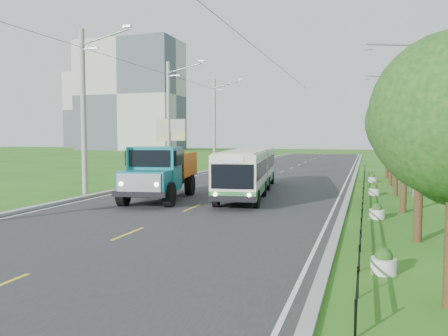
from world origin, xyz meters
The scene contains 28 objects.
ground centered at (0.00, 0.00, 0.00)m, with size 240.00×240.00×0.00m, color #245E16.
road centered at (0.00, 20.00, 0.01)m, with size 14.00×120.00×0.02m, color #28282B.
curb_left centered at (-7.20, 20.00, 0.07)m, with size 0.40×120.00×0.15m, color #9E9E99.
curb_right centered at (7.15, 20.00, 0.05)m, with size 0.30×120.00×0.10m, color #9E9E99.
edge_line_left centered at (-6.65, 20.00, 0.02)m, with size 0.12×120.00×0.00m, color silver.
edge_line_right centered at (6.65, 20.00, 0.02)m, with size 0.12×120.00×0.00m, color silver.
centre_dash centered at (0.00, 0.00, 0.02)m, with size 0.12×2.20×0.00m, color yellow.
railing_right centered at (8.00, 14.00, 0.30)m, with size 0.04×40.00×0.60m, color black.
pole_near centered at (-8.26, 9.00, 5.09)m, with size 3.51×0.32×10.00m.
pole_mid centered at (-8.26, 21.00, 5.09)m, with size 3.51×0.32×10.00m.
pole_far centered at (-8.26, 33.00, 5.09)m, with size 3.51×0.32×10.00m.
tree_second centered at (9.86, 2.14, 3.52)m, with size 3.18×3.26×5.30m.
tree_third centered at (9.86, 8.14, 3.99)m, with size 3.60×3.62×6.00m.
tree_fourth centered at (9.86, 14.14, 3.59)m, with size 3.24×3.31×5.40m.
tree_fifth centered at (9.86, 20.14, 3.85)m, with size 3.48×3.52×5.80m.
tree_back centered at (9.86, 26.14, 3.65)m, with size 3.30×3.36×5.50m.
streetlight_mid centered at (10.64, 14.00, 4.90)m, with size 3.02×0.20×9.07m.
streetlight_far centered at (10.64, 28.00, 4.90)m, with size 3.02×0.20×9.07m.
planter_front centered at (8.60, -2.00, 0.29)m, with size 0.64×0.64×0.67m.
planter_near centered at (8.60, 6.00, 0.29)m, with size 0.64×0.64×0.67m.
planter_mid centered at (8.60, 14.00, 0.29)m, with size 0.64×0.64×0.67m.
planter_far centered at (8.60, 22.00, 0.29)m, with size 0.64×0.64×0.67m.
billboard_left centered at (-9.50, 24.00, 3.87)m, with size 3.00×0.20×5.20m.
billboard_right centered at (12.30, 20.00, 5.34)m, with size 0.24×6.00×7.30m.
apartment_near centered at (-55.00, 95.00, 15.00)m, with size 28.00×14.00×30.00m, color #B7B2A3.
apartment_far centered at (-80.00, 120.00, 13.00)m, with size 24.00×14.00×26.00m, color #B7B2A3.
bus centered at (1.23, 12.46, 1.61)m, with size 4.15×14.02×2.67m.
dump_truck centered at (-2.79, 8.21, 1.69)m, with size 3.82×7.44×2.99m.
Camera 1 is at (8.12, -13.70, 3.48)m, focal length 35.00 mm.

